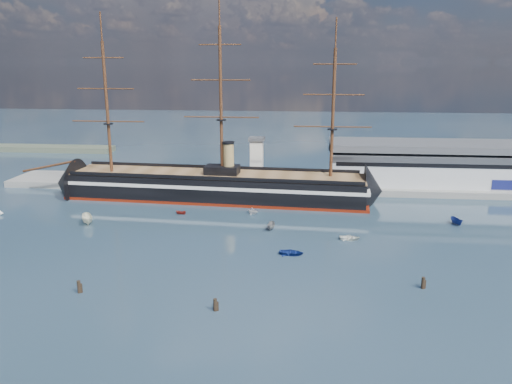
{
  "coord_description": "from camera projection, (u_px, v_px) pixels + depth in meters",
  "views": [
    {
      "loc": [
        18.34,
        -83.24,
        39.96
      ],
      "look_at": [
        6.56,
        35.0,
        9.0
      ],
      "focal_mm": 35.0,
      "sensor_mm": 36.0,
      "label": 1
    }
  ],
  "objects": [
    {
      "name": "piling_near_mid",
      "position": [
        215.0,
        311.0,
        82.76
      ],
      "size": [
        0.64,
        0.64,
        2.85
      ],
      "primitive_type": "cylinder",
      "color": "black",
      "rests_on": "ground"
    },
    {
      "name": "motorboat_a",
      "position": [
        88.0,
        224.0,
        127.05
      ],
      "size": [
        8.03,
        6.11,
        3.05
      ],
      "primitive_type": "imported",
      "rotation": [
        0.0,
        0.0,
        0.5
      ],
      "color": "white",
      "rests_on": "ground"
    },
    {
      "name": "piling_near_left",
      "position": [
        80.0,
        293.0,
        89.19
      ],
      "size": [
        0.64,
        0.64,
        3.02
      ],
      "primitive_type": "cylinder",
      "color": "black",
      "rests_on": "ground"
    },
    {
      "name": "ground",
      "position": [
        233.0,
        220.0,
        130.51
      ],
      "size": [
        600.0,
        600.0,
        0.0
      ],
      "primitive_type": "plane",
      "color": "#1F3341",
      "rests_on": "ground"
    },
    {
      "name": "warship",
      "position": [
        210.0,
        186.0,
        149.69
      ],
      "size": [
        113.36,
        21.89,
        53.94
      ],
      "rotation": [
        0.0,
        0.0,
        -0.06
      ],
      "color": "black",
      "rests_on": "ground"
    },
    {
      "name": "quay_tower",
      "position": [
        257.0,
        160.0,
        159.54
      ],
      "size": [
        5.0,
        5.0,
        15.0
      ],
      "color": "silver",
      "rests_on": "ground"
    },
    {
      "name": "motorboat_g",
      "position": [
        181.0,
        215.0,
        134.98
      ],
      "size": [
        1.4,
        3.29,
        1.29
      ],
      "primitive_type": "imported",
      "rotation": [
        0.0,
        0.0,
        -1.5
      ],
      "color": "maroon",
      "rests_on": "ground"
    },
    {
      "name": "motorboat_f",
      "position": [
        456.0,
        225.0,
        126.57
      ],
      "size": [
        5.76,
        3.38,
        2.17
      ],
      "primitive_type": "imported",
      "rotation": [
        0.0,
        0.0,
        0.27
      ],
      "color": "navy",
      "rests_on": "ground"
    },
    {
      "name": "motorboat_c",
      "position": [
        271.0,
        230.0,
        122.89
      ],
      "size": [
        5.41,
        2.38,
        2.11
      ],
      "primitive_type": "imported",
      "rotation": [
        0.0,
        0.0,
        -0.09
      ],
      "color": "gray",
      "rests_on": "ground"
    },
    {
      "name": "motorboat_b",
      "position": [
        291.0,
        255.0,
        106.77
      ],
      "size": [
        1.62,
        3.36,
        1.52
      ],
      "primitive_type": "imported",
      "rotation": [
        0.0,
        0.0,
        1.47
      ],
      "color": "navy",
      "rests_on": "ground"
    },
    {
      "name": "quay",
      "position": [
        279.0,
        187.0,
        164.21
      ],
      "size": [
        180.0,
        18.0,
        2.0
      ],
      "primitive_type": "cube",
      "color": "slate",
      "rests_on": "ground"
    },
    {
      "name": "warehouse",
      "position": [
        428.0,
        164.0,
        161.44
      ],
      "size": [
        63.0,
        21.0,
        11.6
      ],
      "color": "#B7BABC",
      "rests_on": "ground"
    },
    {
      "name": "motorboat_d",
      "position": [
        253.0,
        214.0,
        135.61
      ],
      "size": [
        4.52,
        5.84,
        1.97
      ],
      "primitive_type": "imported",
      "rotation": [
        0.0,
        0.0,
        1.1
      ],
      "color": "silver",
      "rests_on": "ground"
    },
    {
      "name": "motorboat_e",
      "position": [
        350.0,
        240.0,
        115.87
      ],
      "size": [
        1.33,
        3.01,
        1.38
      ],
      "primitive_type": "imported",
      "rotation": [
        0.0,
        0.0,
        1.52
      ],
      "color": "white",
      "rests_on": "ground"
    },
    {
      "name": "piling_far_right",
      "position": [
        423.0,
        288.0,
        90.88
      ],
      "size": [
        0.64,
        0.64,
        2.92
      ],
      "primitive_type": "cylinder",
      "color": "black",
      "rests_on": "ground"
    }
  ]
}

